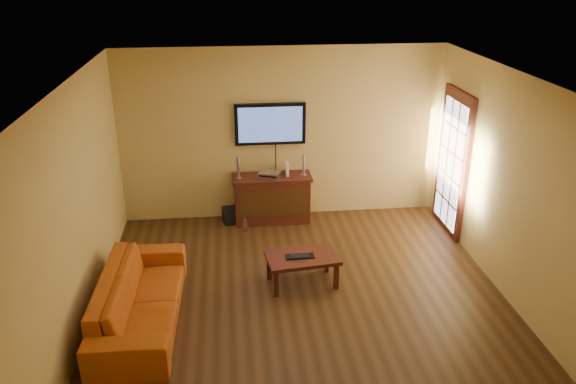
{
  "coord_description": "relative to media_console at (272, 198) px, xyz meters",
  "views": [
    {
      "loc": [
        -0.81,
        -5.81,
        3.91
      ],
      "look_at": [
        -0.09,
        0.8,
        1.1
      ],
      "focal_mm": 35.0,
      "sensor_mm": 36.0,
      "label": 1
    }
  ],
  "objects": [
    {
      "name": "subwoofer",
      "position": [
        -0.65,
        -0.0,
        -0.26
      ],
      "size": [
        0.29,
        0.29,
        0.24
      ],
      "primitive_type": "cube",
      "rotation": [
        0.0,
        0.0,
        0.23
      ],
      "color": "black",
      "rests_on": "ground"
    },
    {
      "name": "coffee_table",
      "position": [
        0.23,
        -1.9,
        -0.04
      ],
      "size": [
        0.96,
        0.65,
        0.4
      ],
      "color": "#3F160E",
      "rests_on": "ground"
    },
    {
      "name": "bottle",
      "position": [
        -0.44,
        -0.33,
        -0.28
      ],
      "size": [
        0.08,
        0.08,
        0.22
      ],
      "color": "white",
      "rests_on": "ground"
    },
    {
      "name": "sofa",
      "position": [
        -1.71,
        -2.52,
        0.04
      ],
      "size": [
        0.68,
        2.17,
        0.84
      ],
      "primitive_type": "imported",
      "rotation": [
        0.0,
        0.0,
        1.55
      ],
      "color": "#B34E13",
      "rests_on": "ground"
    },
    {
      "name": "av_receiver",
      "position": [
        -0.03,
        0.0,
        0.41
      ],
      "size": [
        0.38,
        0.33,
        0.07
      ],
      "primitive_type": "cube",
      "rotation": [
        0.0,
        0.0,
        -0.38
      ],
      "color": "silver",
      "rests_on": "media_console"
    },
    {
      "name": "speaker_left",
      "position": [
        -0.51,
        -0.03,
        0.53
      ],
      "size": [
        0.09,
        0.09,
        0.33
      ],
      "color": "silver",
      "rests_on": "media_console"
    },
    {
      "name": "french_door",
      "position": [
        2.64,
        -0.56,
        0.67
      ],
      "size": [
        0.07,
        1.02,
        2.22
      ],
      "color": "#3F160E",
      "rests_on": "ground"
    },
    {
      "name": "game_console",
      "position": [
        0.24,
        0.02,
        0.48
      ],
      "size": [
        0.04,
        0.15,
        0.2
      ],
      "primitive_type": "cube",
      "rotation": [
        0.0,
        0.0,
        0.01
      ],
      "color": "white",
      "rests_on": "media_console"
    },
    {
      "name": "keyboard",
      "position": [
        0.19,
        -1.93,
        0.03
      ],
      "size": [
        0.36,
        0.14,
        0.02
      ],
      "color": "black",
      "rests_on": "coffee_table"
    },
    {
      "name": "room_walls",
      "position": [
        0.19,
        -1.63,
        1.31
      ],
      "size": [
        5.0,
        5.0,
        5.0
      ],
      "color": "tan",
      "rests_on": "ground"
    },
    {
      "name": "media_console",
      "position": [
        0.0,
        0.0,
        0.0
      ],
      "size": [
        1.23,
        0.47,
        0.76
      ],
      "color": "#3F160E",
      "rests_on": "ground"
    },
    {
      "name": "speaker_right",
      "position": [
        0.5,
        0.01,
        0.53
      ],
      "size": [
        0.09,
        0.09,
        0.33
      ],
      "color": "silver",
      "rests_on": "media_console"
    },
    {
      "name": "television",
      "position": [
        0.0,
        0.2,
        1.15
      ],
      "size": [
        1.09,
        0.08,
        0.64
      ],
      "color": "black",
      "rests_on": "ground"
    },
    {
      "name": "ground_plane",
      "position": [
        0.19,
        -2.26,
        -0.38
      ],
      "size": [
        5.0,
        5.0,
        0.0
      ],
      "primitive_type": "plane",
      "color": "#35200E",
      "rests_on": "ground"
    }
  ]
}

